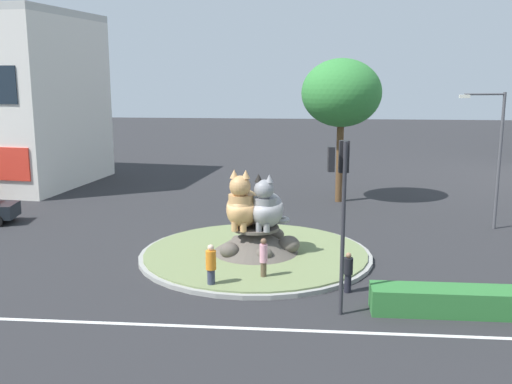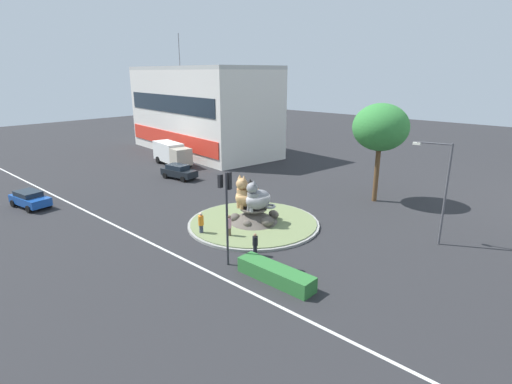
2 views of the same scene
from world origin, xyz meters
name	(u,v)px [view 1 (image 1 of 2)]	position (x,y,z in m)	size (l,w,h in m)	color
ground_plane	(256,257)	(0.00, 0.00, 0.00)	(160.00, 160.00, 0.00)	#28282B
lane_centreline	(234,328)	(0.00, -7.49, 0.00)	(112.00, 0.20, 0.01)	silver
roundabout_island	(256,248)	(0.02, 0.00, 0.41)	(10.29, 10.29, 1.39)	gray
cat_statue_calico	(243,206)	(-0.53, -0.15, 2.36)	(1.92, 2.67, 2.65)	tan
cat_statue_grey	(267,208)	(0.51, -0.15, 2.30)	(1.85, 2.45, 2.46)	gray
traffic_light_mast	(341,190)	(3.37, -5.99, 4.28)	(0.71, 0.59, 5.90)	#2D2D33
clipped_hedge_strip	(444,301)	(6.95, -5.65, 0.45)	(4.93, 1.20, 0.90)	#2D7033
broadleaf_tree_behind_island	(341,93)	(4.21, 11.99, 6.79)	(4.92, 4.92, 8.92)	brown
streetlight_arm	(495,150)	(11.77, 5.90, 4.17)	(2.43, 0.73, 7.09)	#4C4C51
pedestrian_orange_shirt	(211,266)	(-1.29, -4.22, 0.94)	(0.39, 0.39, 1.79)	#33384C
pedestrian_black_shirt	(348,272)	(3.82, -3.97, 0.81)	(0.35, 0.35, 1.54)	black
pedestrian_pink_shirt	(264,259)	(0.61, -3.20, 0.97)	(0.31, 0.31, 1.79)	brown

